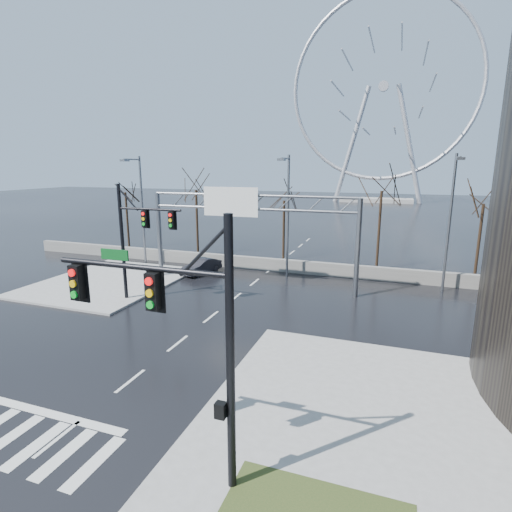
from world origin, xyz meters
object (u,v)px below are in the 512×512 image
at_px(ferris_wheel, 383,94).
at_px(signal_mast_far, 135,232).
at_px(sign_gantry, 245,220).
at_px(car, 201,266).
at_px(signal_mast_near, 184,326).

bearing_deg(ferris_wheel, signal_mast_far, -97.20).
height_order(signal_mast_far, sign_gantry, signal_mast_far).
height_order(sign_gantry, car, sign_gantry).
distance_m(signal_mast_far, car, 9.09).
height_order(signal_mast_near, car, signal_mast_near).
height_order(signal_mast_far, car, signal_mast_far).
bearing_deg(car, ferris_wheel, 99.64).
bearing_deg(signal_mast_far, car, 85.69).
xyz_separation_m(signal_mast_far, ferris_wheel, (10.87, 86.04, 21.30)).
xyz_separation_m(ferris_wheel, car, (-10.26, -78.00, -25.49)).
bearing_deg(signal_mast_far, ferris_wheel, 82.80).
bearing_deg(signal_mast_near, signal_mast_far, 130.26).
relative_size(sign_gantry, car, 4.20).
relative_size(signal_mast_far, car, 2.05).
distance_m(ferris_wheel, car, 82.70).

